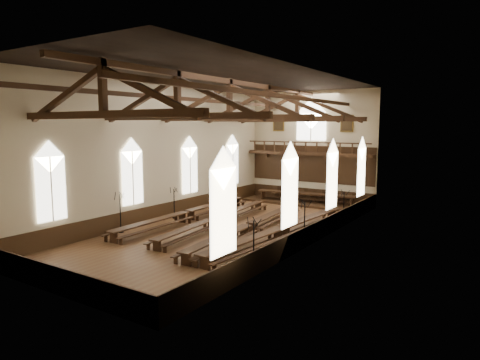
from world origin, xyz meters
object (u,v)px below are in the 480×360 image
object	(u,v)px
candelabrum_right_mid	(304,230)
candelabrum_right_far	(344,212)
refectory_row_c	(249,227)
refectory_row_d	(282,230)
candelabrum_left_near	(121,220)
candelabrum_left_mid	(174,209)
candelabrum_left_far	(220,197)
dais	(305,203)
high_table	(305,194)
refectory_row_b	(217,219)
refectory_row_a	(187,214)
candelabrum_right_near	(254,255)

from	to	relation	value
candelabrum_right_mid	candelabrum_right_far	world-z (taller)	candelabrum_right_mid
refectory_row_c	candelabrum_right_far	bearing A→B (deg)	60.86
refectory_row_d	candelabrum_right_far	distance (m)	6.72
candelabrum_left_near	candelabrum_left_mid	size ratio (longest dim) A/B	1.14
candelabrum_right_far	candelabrum_left_mid	bearing A→B (deg)	-153.07
candelabrum_left_near	candelabrum_left_far	xyz separation A→B (m)	(-0.00, 10.99, 0.01)
dais	high_table	size ratio (longest dim) A/B	1.29
candelabrum_right_mid	refectory_row_b	bearing A→B (deg)	174.18
refectory_row_a	candelabrum_left_mid	xyz separation A→B (m)	(-1.43, 0.27, 0.16)
refectory_row_a	candelabrum_left_near	distance (m)	5.10
candelabrum_right_mid	candelabrum_right_far	bearing A→B (deg)	90.00
candelabrum_right_mid	candelabrum_left_far	bearing A→B (deg)	148.33
refectory_row_b	candelabrum_right_near	xyz separation A→B (m)	(6.86, -6.43, 0.28)
refectory_row_a	refectory_row_d	bearing A→B (deg)	-4.43
candelabrum_left_far	refectory_row_b	bearing A→B (deg)	-55.43
refectory_row_c	candelabrum_left_far	size ratio (longest dim) A/B	5.31
candelabrum_right_mid	candelabrum_right_far	distance (m)	6.66
dais	candelabrum_right_far	bearing A→B (deg)	-43.66
candelabrum_left_mid	candelabrum_right_mid	xyz separation A→B (m)	(11.10, -1.02, 0.09)
refectory_row_a	candelabrum_left_near	xyz separation A→B (m)	(-1.43, -4.89, 0.26)
refectory_row_b	candelabrum_left_far	size ratio (longest dim) A/B	5.17
candelabrum_right_near	candelabrum_left_far	bearing A→B (deg)	131.43
high_table	candelabrum_right_far	xyz separation A→B (m)	(5.30, -5.05, -0.17)
refectory_row_b	candelabrum_right_far	bearing A→B (deg)	40.98
candelabrum_left_mid	candelabrum_right_mid	distance (m)	11.15
refectory_row_d	candelabrum_left_mid	world-z (taller)	candelabrum_left_mid
candelabrum_left_near	candelabrum_right_near	size ratio (longest dim) A/B	1.02
dais	refectory_row_b	bearing A→B (deg)	-98.10
refectory_row_b	candelabrum_left_far	xyz separation A→B (m)	(-4.24, 6.15, 0.32)
refectory_row_b	candelabrum_right_near	world-z (taller)	candelabrum_right_near
refectory_row_d	candelabrum_right_near	bearing A→B (deg)	-75.36
dais	candelabrum_left_mid	distance (m)	12.18
high_table	candelabrum_left_far	world-z (taller)	candelabrum_left_far
candelabrum_right_mid	candelabrum_left_mid	bearing A→B (deg)	174.73
refectory_row_c	dais	distance (m)	11.96
candelabrum_left_near	candelabrum_right_mid	distance (m)	11.85
dais	candelabrum_left_far	bearing A→B (deg)	-140.01
refectory_row_c	candelabrum_left_far	bearing A→B (deg)	136.30
refectory_row_d	candelabrum_right_near	world-z (taller)	candelabrum_right_near
refectory_row_b	refectory_row_c	distance (m)	3.18
refectory_row_d	candelabrum_left_near	world-z (taller)	candelabrum_left_near
refectory_row_d	refectory_row_a	bearing A→B (deg)	175.57
refectory_row_c	refectory_row_b	bearing A→B (deg)	164.78
refectory_row_a	high_table	size ratio (longest dim) A/B	1.64
high_table	candelabrum_left_near	world-z (taller)	candelabrum_left_near
refectory_row_c	candelabrum_left_near	world-z (taller)	candelabrum_left_near
dais	candelabrum_left_mid	size ratio (longest dim) A/B	4.86
high_table	candelabrum_right_far	world-z (taller)	candelabrum_right_far
refectory_row_d	high_table	distance (m)	12.20
high_table	candelabrum_left_mid	size ratio (longest dim) A/B	3.78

